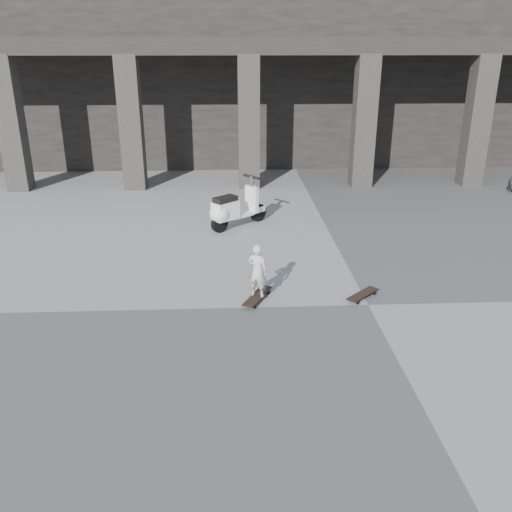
{
  "coord_description": "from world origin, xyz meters",
  "views": [
    {
      "loc": [
        -2.38,
        -8.41,
        4.27
      ],
      "look_at": [
        -1.93,
        0.79,
        0.65
      ],
      "focal_mm": 38.0,
      "sensor_mm": 36.0,
      "label": 1
    }
  ],
  "objects_px": {
    "skateboard_spare": "(362,295)",
    "scooter": "(230,210)",
    "longboard": "(257,296)",
    "child": "(257,270)"
  },
  "relations": [
    {
      "from": "skateboard_spare",
      "to": "child",
      "type": "bearing_deg",
      "value": 136.48
    },
    {
      "from": "skateboard_spare",
      "to": "longboard",
      "type": "bearing_deg",
      "value": 136.48
    },
    {
      "from": "longboard",
      "to": "scooter",
      "type": "height_order",
      "value": "scooter"
    },
    {
      "from": "longboard",
      "to": "child",
      "type": "height_order",
      "value": "child"
    },
    {
      "from": "skateboard_spare",
      "to": "scooter",
      "type": "height_order",
      "value": "scooter"
    },
    {
      "from": "child",
      "to": "scooter",
      "type": "distance_m",
      "value": 4.02
    },
    {
      "from": "skateboard_spare",
      "to": "scooter",
      "type": "relative_size",
      "value": 0.48
    },
    {
      "from": "skateboard_spare",
      "to": "child",
      "type": "xyz_separation_m",
      "value": [
        -1.89,
        0.01,
        0.5
      ]
    },
    {
      "from": "skateboard_spare",
      "to": "scooter",
      "type": "bearing_deg",
      "value": 77.29
    },
    {
      "from": "longboard",
      "to": "scooter",
      "type": "distance_m",
      "value": 4.04
    }
  ]
}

